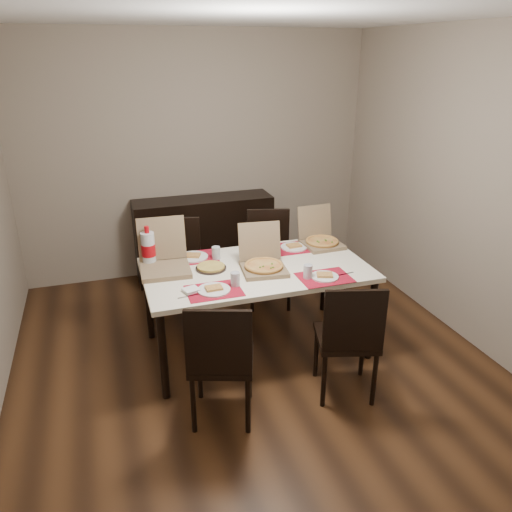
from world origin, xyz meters
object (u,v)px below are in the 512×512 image
object	(u,v)px
pizza_box_center	(263,263)
soda_bottle	(148,249)
dip_bowl	(254,254)
chair_far_left	(178,264)
sideboard	(204,238)
dining_table	(256,275)
chair_near_left	(221,358)
chair_far_right	(269,253)
chair_near_right	(349,336)

from	to	relation	value
pizza_box_center	soda_bottle	bearing A→B (deg)	156.84
dip_bowl	soda_bottle	xyz separation A→B (m)	(-0.87, 0.07, 0.13)
chair_far_left	sideboard	bearing A→B (deg)	61.70
sideboard	chair_far_left	world-z (taller)	chair_far_left
dining_table	chair_far_left	world-z (taller)	chair_far_left
chair_near_left	chair_far_right	size ratio (longest dim) A/B	1.00
dip_bowl	chair_near_left	bearing A→B (deg)	-118.33
soda_bottle	dining_table	bearing A→B (deg)	-20.66
dining_table	dip_bowl	distance (m)	0.26
pizza_box_center	soda_bottle	distance (m)	0.93
chair_near_right	chair_far_left	world-z (taller)	same
chair_far_left	dip_bowl	xyz separation A→B (m)	(0.57, -0.59, 0.25)
chair_far_right	pizza_box_center	distance (m)	0.99
chair_near_left	dining_table	bearing A→B (deg)	58.13
sideboard	chair_far_left	bearing A→B (deg)	-118.30
sideboard	chair_far_right	size ratio (longest dim) A/B	1.61
soda_bottle	pizza_box_center	bearing A→B (deg)	-23.16
chair_near_left	chair_far_right	distance (m)	1.86
chair_far_right	chair_near_left	bearing A→B (deg)	-119.05
dip_bowl	soda_bottle	size ratio (longest dim) A/B	0.31
chair_near_right	dip_bowl	xyz separation A→B (m)	(-0.36, 1.07, 0.25)
pizza_box_center	sideboard	bearing A→B (deg)	94.30
dining_table	sideboard	bearing A→B (deg)	93.04
pizza_box_center	soda_bottle	world-z (taller)	pizza_box_center
dining_table	chair_far_left	bearing A→B (deg)	121.59
sideboard	soda_bottle	bearing A→B (deg)	-119.27
chair_far_left	pizza_box_center	distance (m)	1.08
chair_near_left	pizza_box_center	xyz separation A→B (m)	(0.55, 0.76, 0.29)
chair_near_left	soda_bottle	size ratio (longest dim) A/B	2.76
dining_table	chair_near_left	xyz separation A→B (m)	(-0.51, -0.82, -0.17)
chair_far_left	dip_bowl	world-z (taller)	chair_far_left
chair_far_left	chair_far_right	bearing A→B (deg)	-0.69
chair_far_left	soda_bottle	bearing A→B (deg)	-120.70
chair_far_left	chair_far_right	xyz separation A→B (m)	(0.90, -0.01, 0.00)
chair_far_left	soda_bottle	world-z (taller)	soda_bottle
chair_far_right	dip_bowl	world-z (taller)	chair_far_right
chair_near_left	soda_bottle	distance (m)	1.22
chair_far_left	chair_far_right	world-z (taller)	same
sideboard	pizza_box_center	bearing A→B (deg)	-85.70
sideboard	chair_near_right	distance (m)	2.49
sideboard	chair_far_right	xyz separation A→B (m)	(0.48, -0.79, 0.06)
chair_far_right	dip_bowl	bearing A→B (deg)	-120.34
chair_near_right	pizza_box_center	world-z (taller)	pizza_box_center
sideboard	chair_near_right	bearing A→B (deg)	-78.26
chair_far_left	pizza_box_center	bearing A→B (deg)	-58.22
chair_near_right	soda_bottle	size ratio (longest dim) A/B	2.76
sideboard	soda_bottle	distance (m)	1.55
sideboard	soda_bottle	size ratio (longest dim) A/B	4.45
chair_far_right	dip_bowl	size ratio (longest dim) A/B	8.95
chair_near_right	dining_table	bearing A→B (deg)	116.89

